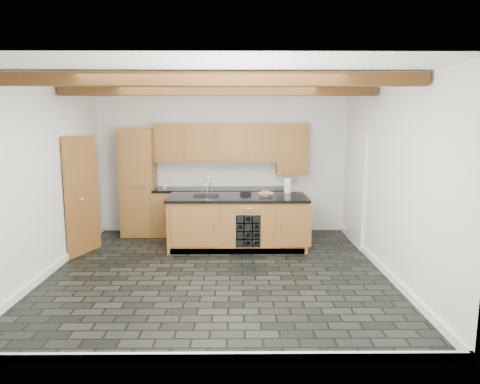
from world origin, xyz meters
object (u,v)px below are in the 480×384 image
Objects in this scene: island at (238,222)px; paper_towel at (288,186)px; kitchen_scale at (246,193)px; fruit_bowl at (266,195)px.

paper_towel is at bearing 21.62° from island.
island is at bearing -135.85° from kitchen_scale.
fruit_bowl is at bearing -2.95° from island.
island is 9.74× the size of fruit_bowl.
paper_towel reaches higher than fruit_bowl.
fruit_bowl is at bearing -30.85° from kitchen_scale.
paper_towel reaches higher than kitchen_scale.
island is 1.16m from paper_towel.
fruit_bowl reaches higher than island.
kitchen_scale is (0.14, 0.16, 0.49)m from island.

